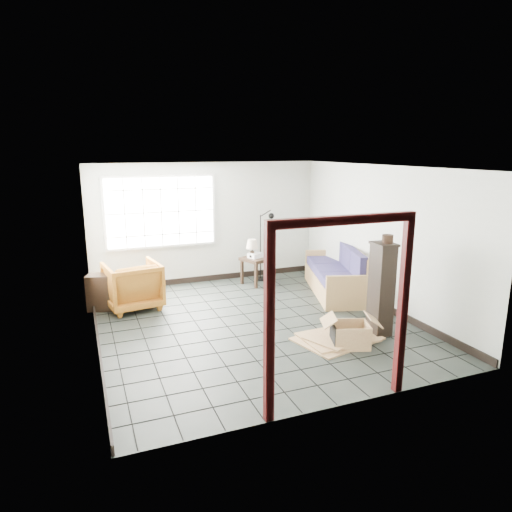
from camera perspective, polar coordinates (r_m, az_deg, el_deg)
name	(u,v)px	position (r m, az deg, el deg)	size (l,w,h in m)	color
ground	(253,323)	(7.81, -0.42, -8.36)	(5.50, 5.50, 0.00)	black
room_shell	(252,225)	(7.38, -0.52, 3.92)	(5.02, 5.52, 2.61)	silver
window_panel	(161,212)	(9.70, -11.80, 5.42)	(2.32, 0.08, 1.52)	silver
doorway_trim	(341,290)	(5.06, 10.60, -4.21)	(1.80, 0.08, 2.20)	#3C0D0D
futon_sofa	(338,276)	(9.43, 10.19, -2.49)	(1.45, 2.34, 0.97)	#A07248
armchair	(133,283)	(8.66, -15.18, -3.29)	(0.93, 0.87, 0.96)	#8F4B14
side_table	(256,262)	(9.82, 0.03, -0.78)	(0.71, 0.71, 0.60)	black
table_lamp	(252,245)	(9.75, -0.49, 1.39)	(0.31, 0.31, 0.39)	black
projector	(255,255)	(9.77, -0.09, 0.08)	(0.35, 0.31, 0.10)	silver
floor_lamp	(266,243)	(10.12, 1.21, 1.65)	(0.44, 0.27, 1.57)	black
console_shelf	(112,292)	(8.75, -17.58, -4.30)	(0.91, 0.58, 0.66)	black
tall_shelf	(381,288)	(7.42, 15.39, -3.89)	(0.34, 0.42, 1.48)	black
pot	(388,239)	(7.24, 16.13, 2.07)	(0.19, 0.19, 0.13)	black
open_box	(350,335)	(7.04, 11.69, -9.61)	(0.95, 0.68, 0.49)	#8D6244
cardboard_pile	(339,336)	(7.27, 10.28, -9.87)	(1.42, 1.15, 0.18)	#8D6244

